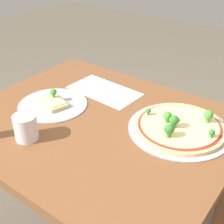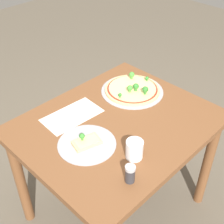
{
  "view_description": "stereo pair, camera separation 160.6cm",
  "coord_description": "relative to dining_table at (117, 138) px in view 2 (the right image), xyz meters",
  "views": [
    {
      "loc": [
        0.63,
        -0.76,
        1.39
      ],
      "look_at": [
        0.02,
        0.06,
        0.77
      ],
      "focal_mm": 50.0,
      "sensor_mm": 36.0,
      "label": 1
    },
    {
      "loc": [
        -0.92,
        -0.87,
        1.79
      ],
      "look_at": [
        0.02,
        0.06,
        0.77
      ],
      "focal_mm": 50.0,
      "sensor_mm": 36.0,
      "label": 2
    }
  ],
  "objects": [
    {
      "name": "pizza_tray_slice",
      "position": [
        -0.23,
        -0.01,
        0.12
      ],
      "size": [
        0.28,
        0.28,
        0.06
      ],
      "color": "#A3A3A8",
      "rests_on": "dining_table"
    },
    {
      "name": "ground_plane",
      "position": [
        0.0,
        0.0,
        -0.63
      ],
      "size": [
        8.0,
        8.0,
        0.0
      ],
      "primitive_type": "plane",
      "color": "brown"
    },
    {
      "name": "condiment_shaker",
      "position": [
        -0.25,
        -0.31,
        0.16
      ],
      "size": [
        0.05,
        0.05,
        0.09
      ],
      "color": "#333338",
      "rests_on": "dining_table"
    },
    {
      "name": "paper_menu",
      "position": [
        -0.13,
        0.21,
        0.11
      ],
      "size": [
        0.32,
        0.19,
        0.0
      ],
      "primitive_type": "cube",
      "rotation": [
        0.0,
        0.0,
        -0.06
      ],
      "color": "white",
      "rests_on": "dining_table"
    },
    {
      "name": "pizza_tray_whole",
      "position": [
        0.27,
        0.14,
        0.13
      ],
      "size": [
        0.37,
        0.37,
        0.07
      ],
      "color": "#A3A3A8",
      "rests_on": "dining_table"
    },
    {
      "name": "drinking_cup",
      "position": [
        -0.13,
        -0.23,
        0.16
      ],
      "size": [
        0.08,
        0.08,
        0.09
      ],
      "primitive_type": "cylinder",
      "color": "white",
      "rests_on": "dining_table"
    },
    {
      "name": "dining_table",
      "position": [
        0.0,
        0.0,
        0.0
      ],
      "size": [
        1.01,
        0.83,
        0.75
      ],
      "color": "brown",
      "rests_on": "ground_plane"
    }
  ]
}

